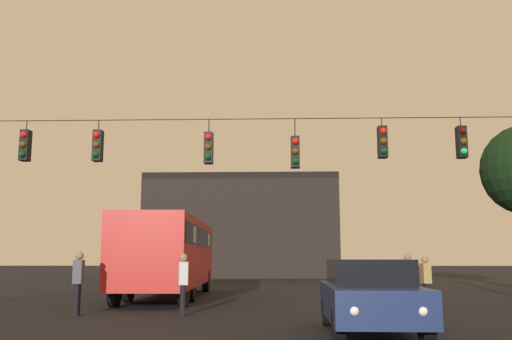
{
  "coord_description": "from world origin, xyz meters",
  "views": [
    {
      "loc": [
        0.97,
        -5.34,
        1.55
      ],
      "look_at": [
        0.25,
        16.64,
        4.98
      ],
      "focal_mm": 39.61,
      "sensor_mm": 36.0,
      "label": 1
    }
  ],
  "objects": [
    {
      "name": "pedestrian_crossing_center",
      "position": [
        -1.53,
        10.23,
        0.94
      ],
      "size": [
        0.32,
        0.41,
        1.67
      ],
      "color": "black",
      "rests_on": "ground"
    },
    {
      "name": "corner_building",
      "position": [
        -1.71,
        43.59,
        4.07
      ],
      "size": [
        15.31,
        11.64,
        8.14
      ],
      "color": "black",
      "rests_on": "ground"
    },
    {
      "name": "pedestrian_near_bus",
      "position": [
        5.51,
        12.07,
        0.9
      ],
      "size": [
        0.27,
        0.38,
        1.6
      ],
      "color": "black",
      "rests_on": "ground"
    },
    {
      "name": "ground_plane",
      "position": [
        0.0,
        24.5,
        0.0
      ],
      "size": [
        168.0,
        168.0,
        0.0
      ],
      "primitive_type": "plane",
      "color": "black",
      "rests_on": "ground"
    },
    {
      "name": "pedestrian_crossing_right",
      "position": [
        -4.42,
        10.23,
        0.98
      ],
      "size": [
        0.27,
        0.38,
        1.72
      ],
      "color": "black",
      "rests_on": "ground"
    },
    {
      "name": "overhead_signal_span",
      "position": [
        0.02,
        11.25,
        3.82
      ],
      "size": [
        19.48,
        0.44,
        6.26
      ],
      "color": "black",
      "rests_on": "ground"
    },
    {
      "name": "city_bus",
      "position": [
        -3.19,
        17.14,
        1.87
      ],
      "size": [
        2.88,
        11.08,
        3.0
      ],
      "color": "#B21E19",
      "rests_on": "ground"
    },
    {
      "name": "car_near_right",
      "position": [
        2.94,
        6.7,
        0.8
      ],
      "size": [
        1.89,
        4.37,
        1.52
      ],
      "color": "navy",
      "rests_on": "ground"
    },
    {
      "name": "pedestrian_crossing_left",
      "position": [
        5.36,
        13.68,
        0.95
      ],
      "size": [
        0.32,
        0.41,
        1.68
      ],
      "color": "black",
      "rests_on": "ground"
    }
  ]
}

